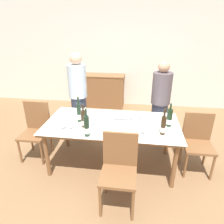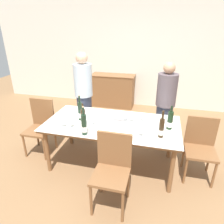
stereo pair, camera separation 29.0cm
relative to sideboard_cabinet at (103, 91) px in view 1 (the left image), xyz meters
name	(u,v)px [view 1 (the left image)]	position (x,y,z in m)	size (l,w,h in m)	color
ground_plane	(112,163)	(0.59, -2.47, -0.44)	(12.00, 12.00, 0.00)	olive
back_wall	(126,53)	(0.59, 0.29, 0.96)	(8.00, 0.10, 2.80)	silver
sideboard_cabinet	(103,91)	(0.00, 0.00, 0.00)	(1.15, 0.46, 0.87)	brown
dining_table	(112,127)	(0.59, -2.47, 0.24)	(1.98, 0.99, 0.73)	brown
ice_bucket	(121,120)	(0.73, -2.55, 0.39)	(0.24, 0.24, 0.18)	silver
wine_bottle_0	(79,113)	(0.10, -2.48, 0.44)	(0.07, 0.07, 0.40)	#1E3323
wine_bottle_1	(84,119)	(0.21, -2.64, 0.42)	(0.07, 0.07, 0.34)	#332314
wine_bottle_2	(169,118)	(1.42, -2.45, 0.42)	(0.08, 0.08, 0.35)	black
wine_bottle_3	(87,126)	(0.32, -2.88, 0.44)	(0.07, 0.07, 0.40)	#1E3323
wine_bottle_4	(163,126)	(1.30, -2.70, 0.43)	(0.07, 0.07, 0.37)	#332314
wine_glass_0	(144,129)	(1.05, -2.75, 0.39)	(0.07, 0.07, 0.13)	white
wine_glass_1	(62,123)	(-0.06, -2.76, 0.39)	(0.08, 0.08, 0.14)	white
wine_glass_2	(71,123)	(0.06, -2.75, 0.40)	(0.08, 0.08, 0.15)	white
wine_glass_3	(141,114)	(1.01, -2.31, 0.39)	(0.08, 0.08, 0.14)	white
wine_glass_4	(93,120)	(0.33, -2.59, 0.39)	(0.07, 0.07, 0.13)	white
wine_glass_5	(131,115)	(0.87, -2.35, 0.39)	(0.08, 0.08, 0.13)	white
chair_left_end	(36,127)	(-0.69, -2.38, 0.09)	(0.42, 0.42, 0.94)	brown
chair_near_front	(119,166)	(0.78, -3.20, 0.11)	(0.42, 0.42, 0.94)	brown
chair_right_end	(198,139)	(1.88, -2.39, 0.08)	(0.42, 0.42, 0.89)	brown
person_host	(78,98)	(-0.14, -1.73, 0.40)	(0.33, 0.33, 1.65)	#383F56
person_guest_left	(160,105)	(1.35, -1.73, 0.34)	(0.33, 0.33, 1.55)	#383F56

